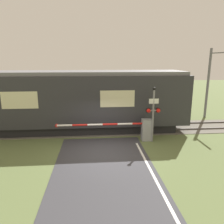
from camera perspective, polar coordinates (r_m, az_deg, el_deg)
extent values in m
plane|color=#5B6B3D|center=(11.89, -2.49, -10.29)|extent=(80.00, 80.00, 0.00)
cube|color=#666056|center=(15.52, -3.11, -4.45)|extent=(36.00, 3.20, 0.03)
cube|color=#595451|center=(14.82, -3.02, -5.07)|extent=(36.00, 0.08, 0.10)
cube|color=#595451|center=(16.19, -3.20, -3.45)|extent=(36.00, 0.08, 0.10)
cube|color=black|center=(16.04, -20.58, -3.65)|extent=(19.56, 2.72, 0.60)
cube|color=#2D2D33|center=(15.61, -21.16, 3.07)|extent=(21.26, 3.20, 3.23)
cube|color=slate|center=(15.42, -21.71, 9.41)|extent=(20.84, 2.94, 0.24)
cube|color=beige|center=(13.44, 1.44, 3.47)|extent=(2.13, 0.02, 1.03)
cube|color=beige|center=(14.06, -23.01, 2.84)|extent=(2.13, 0.02, 1.03)
cube|color=gray|center=(13.40, 9.04, -4.62)|extent=(0.60, 0.44, 1.33)
cylinder|color=gray|center=(13.28, 9.10, -2.94)|extent=(0.16, 0.16, 0.18)
cylinder|color=red|center=(13.18, 7.23, -3.01)|extent=(0.89, 0.11, 0.11)
cylinder|color=white|center=(13.02, 3.40, -3.12)|extent=(0.89, 0.11, 0.11)
cylinder|color=red|center=(12.93, -0.50, -3.22)|extent=(0.89, 0.11, 0.11)
cylinder|color=white|center=(12.89, -4.45, -3.31)|extent=(0.89, 0.11, 0.11)
cylinder|color=red|center=(12.92, -8.39, -3.38)|extent=(0.89, 0.11, 0.11)
cylinder|color=white|center=(13.01, -12.30, -3.44)|extent=(0.89, 0.11, 0.11)
cylinder|color=red|center=(13.07, -14.24, -3.46)|extent=(0.20, 0.02, 0.20)
cylinder|color=gray|center=(13.02, 10.65, -1.18)|extent=(0.11, 0.11, 3.09)
cube|color=gray|center=(12.93, 10.72, 0.41)|extent=(0.70, 0.07, 0.07)
sphere|color=red|center=(12.81, 9.54, 0.34)|extent=(0.24, 0.24, 0.24)
sphere|color=red|center=(12.97, 12.01, 0.38)|extent=(0.24, 0.24, 0.24)
cylinder|color=black|center=(12.92, 9.42, 0.45)|extent=(0.30, 0.06, 0.30)
cylinder|color=black|center=(13.07, 11.87, 0.49)|extent=(0.30, 0.06, 0.30)
cube|color=white|center=(12.78, 10.88, 2.80)|extent=(0.57, 0.02, 0.29)
sphere|color=black|center=(12.71, 10.97, 6.01)|extent=(0.18, 0.18, 0.18)
cylinder|color=slate|center=(19.84, 23.76, 6.75)|extent=(0.20, 0.20, 5.70)
cube|color=slate|center=(18.97, 25.78, 13.74)|extent=(0.10, 1.80, 0.08)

